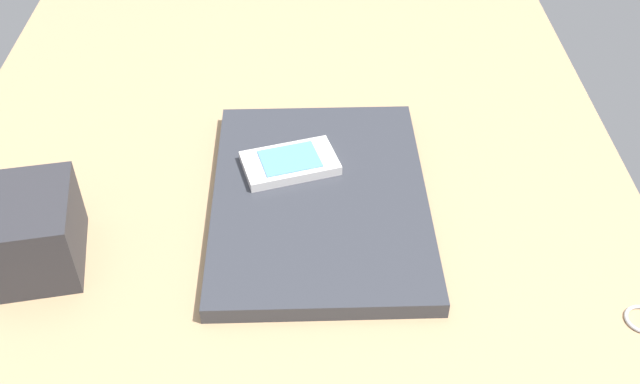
{
  "coord_description": "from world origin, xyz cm",
  "views": [
    {
      "loc": [
        61.2,
        2.89,
        57.65
      ],
      "look_at": [
        1.89,
        4.01,
        5.0
      ],
      "focal_mm": 41.02,
      "sensor_mm": 36.0,
      "label": 1
    }
  ],
  "objects": [
    {
      "name": "desk_organizer",
      "position": [
        9.51,
        -24.49,
        7.02
      ],
      "size": [
        12.02,
        10.32,
        8.04
      ],
      "primitive_type": "cube",
      "rotation": [
        0.0,
        0.0,
        0.17
      ],
      "color": "#2D2D33",
      "rests_on": "desk_surface"
    },
    {
      "name": "laptop_closed",
      "position": [
        1.89,
        4.01,
        3.94
      ],
      "size": [
        32.36,
        23.59,
        1.87
      ],
      "primitive_type": "cube",
      "rotation": [
        0.0,
        0.0,
        0.01
      ],
      "color": "#33353D",
      "rests_on": "desk_surface"
    },
    {
      "name": "desk_surface",
      "position": [
        0.0,
        0.0,
        1.5
      ],
      "size": [
        120.0,
        80.0,
        3.0
      ],
      "primitive_type": "cube",
      "color": "tan",
      "rests_on": "ground"
    },
    {
      "name": "cell_phone_on_laptop",
      "position": [
        -2.6,
        0.7,
        5.47
      ],
      "size": [
        8.78,
        11.7,
        1.26
      ],
      "color": "silver",
      "rests_on": "laptop_closed"
    }
  ]
}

